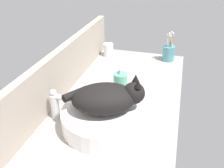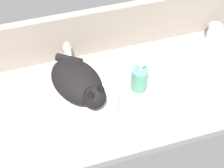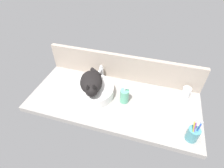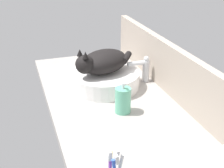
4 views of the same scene
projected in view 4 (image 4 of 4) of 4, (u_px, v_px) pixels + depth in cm
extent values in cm
cube|color=#9E9993|center=(116.00, 107.00, 140.92)|extent=(131.91, 58.69, 4.00)
cube|color=#AD9E8E|center=(173.00, 71.00, 142.94)|extent=(131.91, 3.60, 23.36)
cylinder|color=white|center=(105.00, 79.00, 153.91)|extent=(34.49, 34.49, 7.78)
ellipsoid|color=black|center=(105.00, 61.00, 149.93)|extent=(25.31, 29.62, 11.00)
sphere|color=black|center=(85.00, 64.00, 142.25)|extent=(8.80, 8.80, 8.80)
cone|color=black|center=(85.00, 55.00, 137.86)|extent=(2.80, 2.80, 3.20)
cone|color=black|center=(80.00, 53.00, 140.87)|extent=(2.80, 2.80, 3.20)
cylinder|color=black|center=(126.00, 58.00, 153.40)|extent=(10.97, 8.67, 3.20)
cylinder|color=silver|center=(146.00, 71.00, 159.15)|extent=(3.60, 3.60, 11.00)
cylinder|color=silver|center=(137.00, 63.00, 155.70)|extent=(2.34, 10.03, 2.20)
sphere|color=silver|center=(146.00, 59.00, 156.30)|extent=(2.80, 2.80, 2.80)
cylinder|color=#60B793|center=(123.00, 100.00, 130.42)|extent=(6.72, 6.72, 11.06)
cylinder|color=silver|center=(123.00, 85.00, 127.48)|extent=(1.20, 1.20, 2.80)
cylinder|color=silver|center=(124.00, 83.00, 125.85)|extent=(2.20, 1.00, 1.00)
cube|color=white|center=(117.00, 160.00, 77.09)|extent=(1.28, 1.05, 2.51)
cube|color=white|center=(117.00, 154.00, 79.16)|extent=(1.37, 1.17, 2.57)
cube|color=white|center=(109.00, 155.00, 78.53)|extent=(1.64, 1.06, 2.65)
cube|color=white|center=(110.00, 156.00, 78.39)|extent=(1.42, 0.91, 2.54)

